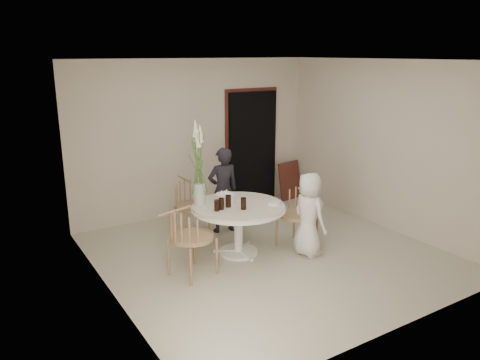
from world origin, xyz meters
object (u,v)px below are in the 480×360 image
girl (223,190)px  table (238,213)px  chair_far (188,198)px  boy (309,215)px  flower_vase (199,165)px  chair_right (303,206)px  birthday_cake (225,198)px  chair_left (184,232)px

girl → table: bearing=81.6°
chair_far → girl: 0.57m
boy → flower_vase: (-1.27, 0.87, 0.70)m
chair_right → boy: boy is taller
chair_right → girl: bearing=-160.3°
chair_far → table: bearing=-77.9°
flower_vase → girl: bearing=38.3°
table → chair_far: 1.15m
boy → birthday_cake: bearing=50.3°
table → birthday_cake: size_ratio=4.89×
chair_far → flower_vase: bearing=-104.4°
chair_far → flower_vase: (-0.21, -0.81, 0.74)m
table → chair_right: size_ratio=1.45×
table → girl: girl is taller
birthday_cake → chair_right: bearing=-20.3°
girl → birthday_cake: girl is taller
table → chair_far: size_ratio=1.52×
table → flower_vase: bearing=145.0°
table → chair_left: bearing=-163.6°
chair_far → girl: bearing=-28.4°
boy → chair_far: bearing=31.2°
chair_far → flower_vase: flower_vase is taller
birthday_cake → girl: bearing=62.7°
table → girl: size_ratio=0.97×
table → chair_left: (-0.98, -0.29, 0.01)m
chair_left → flower_vase: (0.53, 0.61, 0.68)m
chair_left → chair_far: bearing=-42.5°
chair_far → chair_left: (-0.74, -1.42, 0.06)m
girl → flower_vase: (-0.70, -0.55, 0.61)m
chair_right → chair_left: (-1.97, -0.08, 0.03)m
birthday_cake → boy: bearing=-38.7°
boy → girl: bearing=21.1°
chair_far → chair_right: size_ratio=0.95×
table → flower_vase: size_ratio=1.10×
chair_right → chair_left: 1.97m
table → girl: bearing=74.2°
girl → boy: 1.53m
table → chair_left: chair_left is taller
flower_vase → chair_right: bearing=-20.2°
birthday_cake → flower_vase: flower_vase is taller
chair_far → birthday_cake: 0.98m
chair_left → flower_vase: flower_vase is taller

